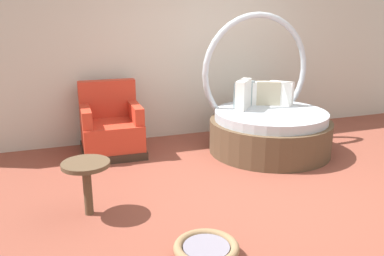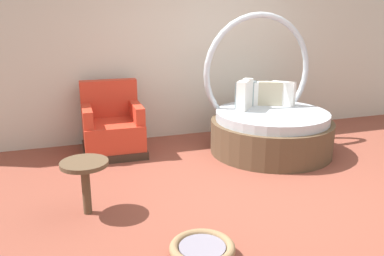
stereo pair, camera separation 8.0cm
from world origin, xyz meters
TOP-DOWN VIEW (x-y plane):
  - ground_plane at (0.00, 0.00)m, footprint 8.00×8.00m
  - back_wall at (0.00, 2.27)m, footprint 8.00×0.12m
  - round_daybed at (0.67, 1.14)m, footprint 1.62×1.62m
  - red_armchair at (-1.35, 1.74)m, footprint 0.82×0.82m
  - pet_basket at (-1.05, -0.96)m, footprint 0.51×0.51m
  - side_table at (-1.83, 0.08)m, footprint 0.44×0.44m

SIDE VIEW (x-z plane):
  - ground_plane at x=0.00m, z-range -0.02..0.00m
  - pet_basket at x=-1.05m, z-range 0.01..0.14m
  - red_armchair at x=-1.35m, z-range -0.14..0.80m
  - round_daybed at x=0.67m, z-range -0.53..1.30m
  - side_table at x=-1.83m, z-range 0.17..0.69m
  - back_wall at x=0.00m, z-range 0.00..2.67m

